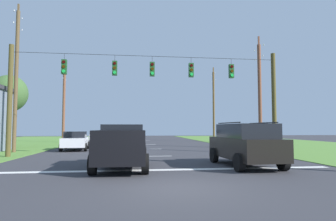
{
  "coord_description": "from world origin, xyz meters",
  "views": [
    {
      "loc": [
        -1.28,
        -8.61,
        1.78
      ],
      "look_at": [
        0.89,
        8.74,
        2.87
      ],
      "focal_mm": 30.46,
      "sensor_mm": 36.0,
      "label": 1
    }
  ],
  "objects_px": {
    "overhead_signal_span": "(150,94)",
    "suv_black": "(245,144)",
    "utility_pole_mid_left": "(16,77)",
    "distant_car_crossing_white": "(108,136)",
    "distant_car_far_parked": "(75,140)",
    "distant_car_oncoming": "(245,138)",
    "utility_pole_far_left": "(64,104)",
    "tree_roadside_right": "(9,94)",
    "pickup_truck": "(122,146)",
    "utility_pole_far_right": "(214,104)",
    "utility_pole_mid_right": "(260,93)"
  },
  "relations": [
    {
      "from": "overhead_signal_span",
      "to": "pickup_truck",
      "type": "distance_m",
      "value": 6.65
    },
    {
      "from": "overhead_signal_span",
      "to": "suv_black",
      "type": "height_order",
      "value": "overhead_signal_span"
    },
    {
      "from": "tree_roadside_right",
      "to": "distant_car_far_parked",
      "type": "bearing_deg",
      "value": -29.65
    },
    {
      "from": "pickup_truck",
      "to": "suv_black",
      "type": "xyz_separation_m",
      "value": [
        5.72,
        -0.22,
        0.09
      ]
    },
    {
      "from": "utility_pole_mid_right",
      "to": "utility_pole_mid_left",
      "type": "relative_size",
      "value": 0.89
    },
    {
      "from": "utility_pole_mid_right",
      "to": "overhead_signal_span",
      "type": "bearing_deg",
      "value": -153.66
    },
    {
      "from": "overhead_signal_span",
      "to": "distant_car_oncoming",
      "type": "height_order",
      "value": "overhead_signal_span"
    },
    {
      "from": "distant_car_far_parked",
      "to": "utility_pole_far_left",
      "type": "bearing_deg",
      "value": 106.89
    },
    {
      "from": "distant_car_oncoming",
      "to": "utility_pole_mid_left",
      "type": "relative_size",
      "value": 0.39
    },
    {
      "from": "distant_car_far_parked",
      "to": "utility_pole_mid_right",
      "type": "xyz_separation_m",
      "value": [
        15.72,
        -0.31,
        4.07
      ]
    },
    {
      "from": "suv_black",
      "to": "pickup_truck",
      "type": "bearing_deg",
      "value": 177.82
    },
    {
      "from": "suv_black",
      "to": "tree_roadside_right",
      "type": "distance_m",
      "value": 22.74
    },
    {
      "from": "pickup_truck",
      "to": "utility_pole_far_right",
      "type": "distance_m",
      "value": 26.66
    },
    {
      "from": "overhead_signal_span",
      "to": "distant_car_crossing_white",
      "type": "xyz_separation_m",
      "value": [
        -4.21,
        17.8,
        -3.27
      ]
    },
    {
      "from": "overhead_signal_span",
      "to": "tree_roadside_right",
      "type": "xyz_separation_m",
      "value": [
        -12.54,
        9.11,
        0.91
      ]
    },
    {
      "from": "tree_roadside_right",
      "to": "overhead_signal_span",
      "type": "bearing_deg",
      "value": -35.99
    },
    {
      "from": "overhead_signal_span",
      "to": "utility_pole_far_left",
      "type": "distance_m",
      "value": 21.25
    },
    {
      "from": "distant_car_oncoming",
      "to": "utility_pole_mid_left",
      "type": "xyz_separation_m",
      "value": [
        -19.57,
        -4.63,
        4.83
      ]
    },
    {
      "from": "suv_black",
      "to": "distant_car_crossing_white",
      "type": "height_order",
      "value": "suv_black"
    },
    {
      "from": "overhead_signal_span",
      "to": "suv_black",
      "type": "distance_m",
      "value": 7.78
    },
    {
      "from": "distant_car_oncoming",
      "to": "utility_pole_mid_right",
      "type": "distance_m",
      "value": 5.14
    },
    {
      "from": "suv_black",
      "to": "utility_pole_mid_left",
      "type": "distance_m",
      "value": 17.34
    },
    {
      "from": "distant_car_crossing_white",
      "to": "distant_car_far_parked",
      "type": "xyz_separation_m",
      "value": [
        -1.54,
        -12.56,
        0.0
      ]
    },
    {
      "from": "distant_car_far_parked",
      "to": "utility_pole_far_right",
      "type": "xyz_separation_m",
      "value": [
        15.39,
        12.92,
        4.22
      ]
    },
    {
      "from": "distant_car_oncoming",
      "to": "distant_car_crossing_white",
      "type": "bearing_deg",
      "value": 145.24
    },
    {
      "from": "distant_car_crossing_white",
      "to": "utility_pole_far_right",
      "type": "xyz_separation_m",
      "value": [
        13.85,
        0.37,
        4.22
      ]
    },
    {
      "from": "overhead_signal_span",
      "to": "suv_black",
      "type": "xyz_separation_m",
      "value": [
        4.12,
        -5.88,
        -3.0
      ]
    },
    {
      "from": "tree_roadside_right",
      "to": "suv_black",
      "type": "bearing_deg",
      "value": -41.98
    },
    {
      "from": "utility_pole_mid_left",
      "to": "utility_pole_far_left",
      "type": "relative_size",
      "value": 1.14
    },
    {
      "from": "tree_roadside_right",
      "to": "utility_pole_mid_left",
      "type": "bearing_deg",
      "value": -63.95
    },
    {
      "from": "suv_black",
      "to": "tree_roadside_right",
      "type": "relative_size",
      "value": 0.72
    },
    {
      "from": "distant_car_far_parked",
      "to": "utility_pole_mid_left",
      "type": "height_order",
      "value": "utility_pole_mid_left"
    },
    {
      "from": "pickup_truck",
      "to": "utility_pole_far_right",
      "type": "xyz_separation_m",
      "value": [
        11.25,
        23.83,
        4.04
      ]
    },
    {
      "from": "utility_pole_far_left",
      "to": "distant_car_crossing_white",
      "type": "bearing_deg",
      "value": -10.11
    },
    {
      "from": "pickup_truck",
      "to": "distant_car_oncoming",
      "type": "bearing_deg",
      "value": 50.31
    },
    {
      "from": "utility_pole_far_right",
      "to": "suv_black",
      "type": "bearing_deg",
      "value": -102.94
    },
    {
      "from": "suv_black",
      "to": "utility_pole_mid_right",
      "type": "xyz_separation_m",
      "value": [
        5.85,
        10.82,
        3.8
      ]
    },
    {
      "from": "distant_car_far_parked",
      "to": "utility_pole_mid_right",
      "type": "bearing_deg",
      "value": -1.11
    },
    {
      "from": "distant_car_oncoming",
      "to": "suv_black",
      "type": "bearing_deg",
      "value": -112.14
    },
    {
      "from": "pickup_truck",
      "to": "distant_car_crossing_white",
      "type": "relative_size",
      "value": 1.25
    },
    {
      "from": "pickup_truck",
      "to": "suv_black",
      "type": "distance_m",
      "value": 5.73
    },
    {
      "from": "overhead_signal_span",
      "to": "distant_car_oncoming",
      "type": "xyz_separation_m",
      "value": [
        9.79,
        8.07,
        -3.27
      ]
    },
    {
      "from": "distant_car_crossing_white",
      "to": "distant_car_oncoming",
      "type": "relative_size",
      "value": 0.99
    },
    {
      "from": "distant_car_oncoming",
      "to": "distant_car_far_parked",
      "type": "distance_m",
      "value": 15.8
    },
    {
      "from": "distant_car_far_parked",
      "to": "utility_pole_far_left",
      "type": "height_order",
      "value": "utility_pole_far_left"
    },
    {
      "from": "distant_car_oncoming",
      "to": "utility_pole_far_left",
      "type": "relative_size",
      "value": 0.45
    },
    {
      "from": "distant_car_oncoming",
      "to": "pickup_truck",
      "type": "bearing_deg",
      "value": -129.69
    },
    {
      "from": "distant_car_far_parked",
      "to": "utility_pole_far_right",
      "type": "bearing_deg",
      "value": 40.02
    },
    {
      "from": "pickup_truck",
      "to": "suv_black",
      "type": "bearing_deg",
      "value": -2.18
    },
    {
      "from": "distant_car_crossing_white",
      "to": "utility_pole_far_left",
      "type": "bearing_deg",
      "value": 169.89
    }
  ]
}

